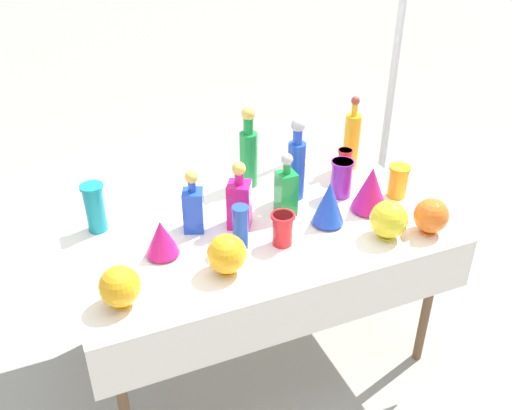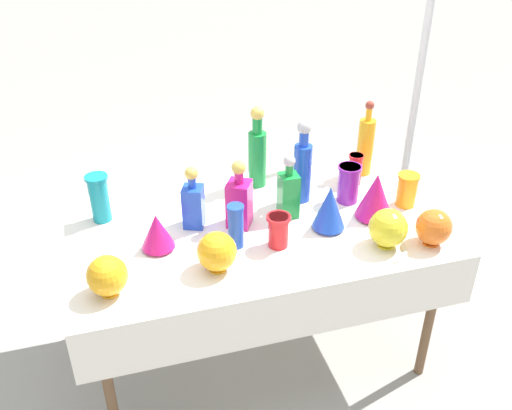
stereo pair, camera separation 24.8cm
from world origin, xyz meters
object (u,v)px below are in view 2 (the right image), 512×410
square_decanter_0 (289,191)px  slender_vase_5 (236,225)px  square_decanter_1 (239,200)px  tall_bottle_2 (303,166)px  round_bowl_2 (434,227)px  slender_vase_1 (355,168)px  slender_vase_4 (407,189)px  tall_bottle_0 (365,145)px  canopy_pole (418,85)px  fluted_vase_1 (376,195)px  fluted_vase_2 (329,207)px  slender_vase_3 (349,183)px  cardboard_box_behind_left (234,217)px  cardboard_box_behind_right (279,211)px  slender_vase_2 (99,197)px  tall_bottle_1 (257,152)px  round_bowl_1 (388,228)px  slender_vase_0 (278,230)px  round_bowl_0 (107,276)px  fluted_vase_0 (157,231)px  square_decanter_2 (193,202)px  round_bowl_3 (217,252)px

square_decanter_0 → slender_vase_5: 0.33m
square_decanter_1 → slender_vase_5: 0.16m
tall_bottle_2 → round_bowl_2: 0.64m
slender_vase_1 → slender_vase_4: bearing=-60.8°
slender_vase_4 → square_decanter_0: bearing=173.2°
tall_bottle_0 → tall_bottle_2: 0.43m
slender_vase_5 → canopy_pole: bearing=32.8°
slender_vase_1 → fluted_vase_1: bearing=-98.8°
tall_bottle_2 → fluted_vase_2: bearing=-83.9°
slender_vase_3 → cardboard_box_behind_left: size_ratio=0.39×
slender_vase_1 → cardboard_box_behind_right: slender_vase_1 is taller
square_decanter_1 → slender_vase_4: size_ratio=1.98×
tall_bottle_0 → cardboard_box_behind_left: tall_bottle_0 is taller
square_decanter_0 → square_decanter_1: bearing=-177.0°
slender_vase_2 → slender_vase_4: (1.37, -0.26, -0.03)m
round_bowl_2 → canopy_pole: 1.17m
tall_bottle_1 → tall_bottle_0: bearing=-3.5°
slender_vase_5 → round_bowl_1: slender_vase_5 is taller
square_decanter_1 → fluted_vase_1: 0.61m
square_decanter_0 → slender_vase_3: bearing=7.9°
cardboard_box_behind_left → canopy_pole: bearing=-15.2°
slender_vase_0 → cardboard_box_behind_left: slender_vase_0 is taller
tall_bottle_2 → slender_vase_2: (-0.92, 0.08, -0.06)m
square_decanter_1 → round_bowl_0: 0.67m
slender_vase_2 → cardboard_box_behind_left: (0.79, 0.74, -0.71)m
tall_bottle_1 → slender_vase_1: size_ratio=2.62×
cardboard_box_behind_left → cardboard_box_behind_right: (0.31, 0.02, -0.02)m
square_decanter_1 → slender_vase_0: size_ratio=2.17×
square_decanter_0 → fluted_vase_0: square_decanter_0 is taller
tall_bottle_0 → slender_vase_4: (0.05, -0.34, -0.07)m
square_decanter_0 → fluted_vase_0: bearing=-171.1°
square_decanter_2 → round_bowl_0: size_ratio=1.79×
tall_bottle_1 → fluted_vase_0: 0.69m
tall_bottle_2 → cardboard_box_behind_left: (-0.13, 0.82, -0.77)m
slender_vase_3 → round_bowl_0: (-1.13, -0.37, -0.01)m
square_decanter_2 → round_bowl_0: bearing=-137.0°
tall_bottle_2 → square_decanter_1: 0.36m
fluted_vase_0 → fluted_vase_1: (0.96, -0.03, 0.03)m
slender_vase_2 → cardboard_box_behind_right: 1.52m
square_decanter_1 → fluted_vase_1: square_decanter_1 is taller
fluted_vase_2 → slender_vase_2: bearing=159.8°
round_bowl_3 → tall_bottle_2: bearing=39.6°
slender_vase_3 → fluted_vase_1: size_ratio=0.83×
tall_bottle_1 → round_bowl_2: bearing=-50.9°
cardboard_box_behind_left → tall_bottle_1: bearing=-92.7°
slender_vase_0 → cardboard_box_behind_right: 1.42m
tall_bottle_1 → square_decanter_1: tall_bottle_1 is taller
round_bowl_2 → slender_vase_1: bearing=99.4°
slender_vase_2 → round_bowl_1: (1.13, -0.54, -0.03)m
slender_vase_3 → fluted_vase_0: bearing=-171.5°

